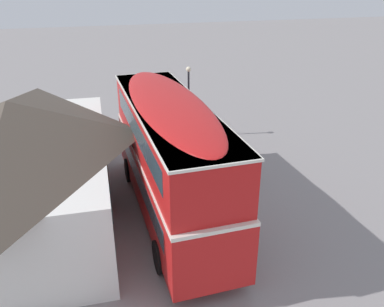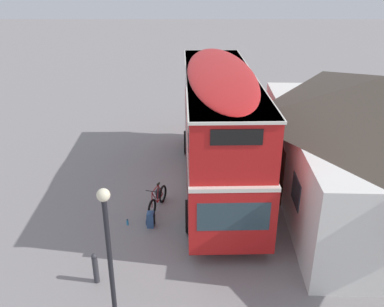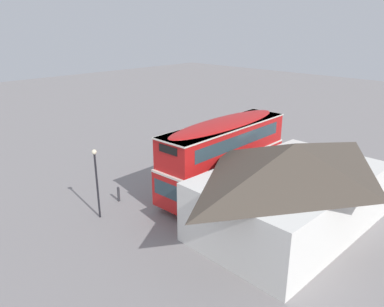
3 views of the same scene
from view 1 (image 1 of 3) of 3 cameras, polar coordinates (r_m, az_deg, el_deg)
The scene contains 8 objects.
ground_plane at distance 16.91m, azimuth -0.71°, elevation -6.92°, with size 120.00×120.00×0.00m, color gray.
double_decker_bus at distance 14.94m, azimuth -3.18°, elevation 0.04°, with size 10.32×2.90×4.79m.
touring_bicycle at distance 18.06m, azimuth 2.83°, elevation -3.38°, with size 1.70×0.65×1.01m.
backpack_on_ground at distance 19.12m, azimuth 2.18°, elevation -1.92°, with size 0.32×0.30×0.58m.
water_bottle_blue_sports at distance 19.38m, azimuth 4.52°, elevation -2.25°, with size 0.07×0.07×0.22m.
pub_building at distance 16.04m, azimuth -23.66°, elevation -1.13°, with size 10.99×7.08×4.78m.
street_lamp at distance 22.59m, azimuth -0.49°, elevation 8.57°, with size 0.28×0.28×4.09m.
kerb_bollard at distance 21.77m, azimuth 3.20°, elevation 2.09°, with size 0.16×0.16×0.97m.
Camera 1 is at (-13.93, 3.56, 8.91)m, focal length 37.23 mm.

